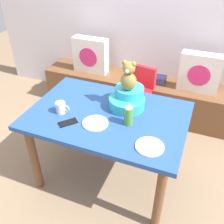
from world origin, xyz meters
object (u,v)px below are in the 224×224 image
(dining_table, at_px, (108,124))
(dinner_plate_far, at_px, (95,123))
(cell_phone, at_px, (68,123))
(highchair, at_px, (136,93))
(infant_seat_teal, at_px, (128,99))
(pillow_floral_right, at_px, (200,73))
(ketchup_bottle, at_px, (129,115))
(teddy_bear, at_px, (129,77))
(book_stack, at_px, (157,79))
(pillow_floral_left, at_px, (91,55))
(dinner_plate_near, at_px, (150,147))
(coffee_mug, at_px, (61,108))

(dining_table, bearing_deg, dinner_plate_far, -102.49)
(dinner_plate_far, bearing_deg, cell_phone, -161.01)
(highchair, distance_m, infant_seat_teal, 0.65)
(pillow_floral_right, xyz_separation_m, ketchup_bottle, (-0.41, -1.23, 0.15))
(teddy_bear, xyz_separation_m, ketchup_bottle, (0.09, -0.23, -0.19))
(book_stack, relative_size, dinner_plate_far, 1.00)
(pillow_floral_right, relative_size, dining_table, 0.34)
(dinner_plate_far, bearing_deg, teddy_bear, 65.33)
(book_stack, relative_size, ketchup_bottle, 1.08)
(highchair, bearing_deg, infant_seat_teal, -81.47)
(pillow_floral_left, relative_size, dinner_plate_near, 2.20)
(pillow_floral_right, relative_size, teddy_bear, 1.76)
(dining_table, xyz_separation_m, dinner_plate_near, (0.42, -0.26, 0.11))
(highchair, xyz_separation_m, infant_seat_teal, (0.09, -0.58, 0.29))
(dinner_plate_near, bearing_deg, pillow_floral_left, 128.54)
(dinner_plate_far, bearing_deg, pillow_floral_left, 117.13)
(highchair, distance_m, cell_phone, 1.03)
(book_stack, xyz_separation_m, highchair, (-0.13, -0.44, 0.02))
(book_stack, relative_size, highchair, 0.25)
(ketchup_bottle, bearing_deg, dinner_plate_far, -158.58)
(pillow_floral_left, distance_m, dinner_plate_far, 1.49)
(infant_seat_teal, bearing_deg, book_stack, 87.74)
(ketchup_bottle, bearing_deg, cell_phone, -159.69)
(dining_table, bearing_deg, book_stack, 82.57)
(coffee_mug, bearing_deg, book_stack, 68.71)
(highchair, relative_size, cell_phone, 5.49)
(dining_table, distance_m, infant_seat_teal, 0.27)
(dining_table, height_order, cell_phone, cell_phone)
(pillow_floral_right, bearing_deg, coffee_mug, -127.03)
(highchair, relative_size, coffee_mug, 6.58)
(book_stack, distance_m, cell_phone, 1.48)
(dining_table, relative_size, coffee_mug, 10.65)
(coffee_mug, relative_size, dinner_plate_near, 0.60)
(book_stack, bearing_deg, dinner_plate_near, -79.56)
(book_stack, distance_m, dinner_plate_far, 1.38)
(book_stack, distance_m, dining_table, 1.20)
(pillow_floral_left, bearing_deg, pillow_floral_right, 0.00)
(dining_table, bearing_deg, coffee_mug, -160.93)
(pillow_floral_left, distance_m, pillow_floral_right, 1.33)
(highchair, relative_size, ketchup_bottle, 4.27)
(book_stack, relative_size, infant_seat_teal, 0.61)
(book_stack, distance_m, dinner_plate_near, 1.49)
(infant_seat_teal, height_order, dinner_plate_far, infant_seat_teal)
(pillow_floral_right, distance_m, cell_phone, 1.63)
(teddy_bear, distance_m, coffee_mug, 0.60)
(book_stack, height_order, dining_table, dining_table)
(pillow_floral_left, relative_size, dining_table, 0.34)
(pillow_floral_left, bearing_deg, infant_seat_teal, -50.29)
(infant_seat_teal, bearing_deg, cell_phone, -131.55)
(highchair, bearing_deg, dining_table, -92.10)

